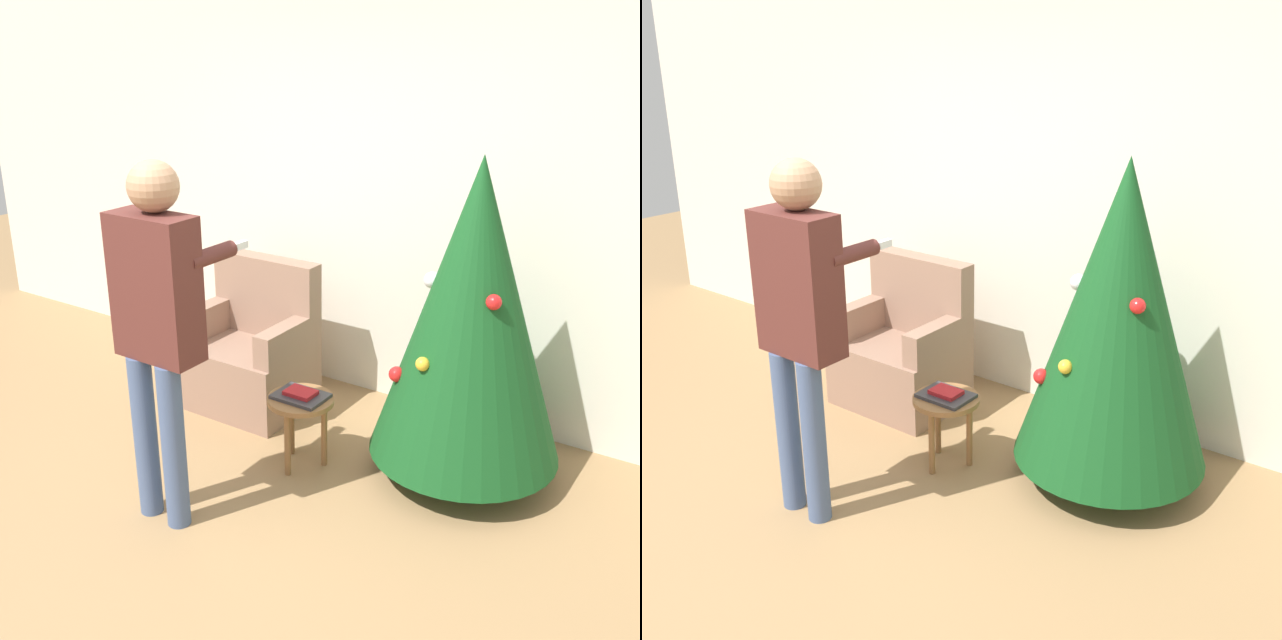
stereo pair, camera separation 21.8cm
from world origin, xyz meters
TOP-DOWN VIEW (x-y plane):
  - ground_plane at (0.00, 0.00)m, footprint 14.00×14.00m
  - wall_back at (0.00, 2.23)m, footprint 8.00×0.06m
  - christmas_tree at (0.92, 1.55)m, footprint 1.05×1.05m
  - armchair at (-0.63, 1.60)m, footprint 0.79×0.61m
  - person_standing at (-0.19, 0.38)m, footprint 0.45×0.57m
  - side_stool at (0.10, 1.13)m, footprint 0.38×0.38m
  - laptop at (0.10, 1.13)m, footprint 0.29×0.22m
  - book at (0.10, 1.13)m, footprint 0.17×0.12m

SIDE VIEW (x-z plane):
  - ground_plane at x=0.00m, z-range 0.00..0.00m
  - armchair at x=-0.63m, z-range -0.14..0.84m
  - side_stool at x=0.10m, z-range 0.14..0.57m
  - laptop at x=0.10m, z-range 0.43..0.45m
  - book at x=0.10m, z-range 0.45..0.47m
  - christmas_tree at x=0.92m, z-range 0.08..1.88m
  - person_standing at x=-0.19m, z-range 0.20..2.03m
  - wall_back at x=0.00m, z-range 0.00..2.70m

